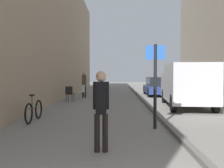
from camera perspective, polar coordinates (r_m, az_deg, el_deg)
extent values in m
plane|color=gray|center=(14.34, 1.24, -4.56)|extent=(80.00, 80.00, 0.00)
cube|color=gray|center=(15.37, -17.91, 13.86)|extent=(2.59, 40.00, 9.65)
cube|color=#615F5B|center=(14.43, 7.54, -4.30)|extent=(0.16, 40.00, 0.12)
cylinder|color=black|center=(18.88, -6.35, -1.63)|extent=(0.13, 0.13, 0.86)
cylinder|color=black|center=(18.78, -5.86, -1.65)|extent=(0.13, 0.13, 0.86)
cube|color=brown|center=(18.79, -6.12, 0.79)|extent=(0.30, 0.28, 0.73)
cylinder|color=brown|center=(18.86, -6.46, 0.96)|extent=(0.10, 0.10, 0.62)
cylinder|color=brown|center=(18.73, -5.77, 0.95)|extent=(0.10, 0.10, 0.62)
sphere|color=tan|center=(18.79, -6.12, 2.27)|extent=(0.24, 0.24, 0.24)
cylinder|color=black|center=(5.76, -1.50, -10.64)|extent=(0.12, 0.12, 0.82)
cylinder|color=black|center=(5.76, -3.28, -10.64)|extent=(0.12, 0.12, 0.82)
cube|color=black|center=(5.64, -2.40, -3.06)|extent=(0.23, 0.20, 0.70)
cylinder|color=black|center=(5.63, -1.13, -2.53)|extent=(0.10, 0.10, 0.60)
cylinder|color=black|center=(5.64, -3.68, -2.53)|extent=(0.10, 0.10, 0.60)
sphere|color=tan|center=(5.61, -2.41, 1.67)|extent=(0.23, 0.23, 0.23)
cube|color=#B7B7BC|center=(13.17, 16.37, 0.23)|extent=(2.29, 4.05, 1.84)
cube|color=#B7B7BC|center=(15.86, 14.50, -0.26)|extent=(2.11, 1.67, 1.38)
cube|color=black|center=(16.37, 14.21, 0.88)|extent=(1.68, 0.17, 0.61)
cylinder|color=black|center=(15.63, 11.29, -2.57)|extent=(0.28, 0.81, 0.80)
cylinder|color=black|center=(15.91, 17.77, -2.55)|extent=(0.28, 0.81, 0.80)
cylinder|color=black|center=(11.85, 13.19, -4.11)|extent=(0.28, 0.81, 0.80)
cylinder|color=black|center=(12.23, 21.62, -4.01)|extent=(0.28, 0.81, 0.80)
cube|color=navy|center=(20.80, 9.84, -1.12)|extent=(1.81, 4.21, 0.55)
cube|color=black|center=(20.78, 9.85, 0.57)|extent=(1.52, 2.53, 0.68)
cylinder|color=black|center=(22.12, 7.18, -1.36)|extent=(0.20, 0.64, 0.64)
cylinder|color=black|center=(22.35, 11.37, -1.35)|extent=(0.20, 0.64, 0.64)
cylinder|color=black|center=(19.29, 8.06, -1.89)|extent=(0.20, 0.64, 0.64)
cylinder|color=black|center=(19.55, 12.84, -1.87)|extent=(0.20, 0.64, 0.64)
cylinder|color=black|center=(8.15, 9.39, -0.58)|extent=(0.10, 0.10, 2.60)
cube|color=#2659B2|center=(8.17, 9.44, 6.80)|extent=(0.60, 0.06, 0.44)
torus|color=black|center=(10.25, -15.71, -5.34)|extent=(0.07, 0.72, 0.72)
torus|color=black|center=(9.27, -17.69, -6.16)|extent=(0.07, 0.72, 0.72)
cylinder|color=#335138|center=(9.74, -16.66, -4.86)|extent=(0.07, 0.95, 0.05)
cylinder|color=#335138|center=(9.54, -17.04, -3.68)|extent=(0.04, 0.04, 0.40)
cube|color=black|center=(9.52, -17.05, -2.36)|extent=(0.10, 0.24, 0.06)
cylinder|color=black|center=(16.36, -9.52, -2.96)|extent=(0.04, 0.04, 0.45)
cylinder|color=black|center=(16.24, -8.27, -3.00)|extent=(0.04, 0.04, 0.45)
cylinder|color=black|center=(16.01, -9.97, -3.08)|extent=(0.04, 0.04, 0.45)
cylinder|color=black|center=(15.89, -8.71, -3.11)|extent=(0.04, 0.04, 0.45)
cube|color=black|center=(16.10, -9.12, -2.17)|extent=(0.51, 0.51, 0.04)
cube|color=black|center=(15.90, -9.37, -1.34)|extent=(0.44, 0.11, 0.45)
cylinder|color=#B7B2A8|center=(17.76, -7.70, -2.55)|extent=(0.04, 0.04, 0.45)
cylinder|color=#B7B2A8|center=(18.09, -7.11, -2.46)|extent=(0.04, 0.04, 0.45)
cylinder|color=#B7B2A8|center=(17.58, -6.65, -2.59)|extent=(0.04, 0.04, 0.45)
cylinder|color=#B7B2A8|center=(17.91, -6.07, -2.50)|extent=(0.04, 0.04, 0.45)
cube|color=#B7B2A8|center=(17.82, -6.89, -1.74)|extent=(0.57, 0.57, 0.04)
cube|color=#B7B2A8|center=(17.70, -6.32, -0.97)|extent=(0.20, 0.42, 0.45)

